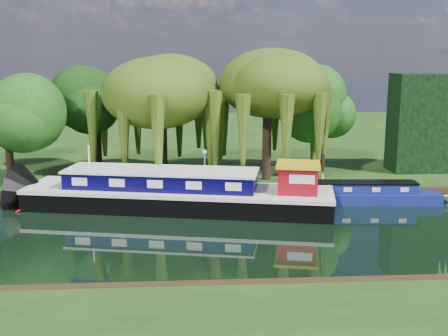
{
  "coord_description": "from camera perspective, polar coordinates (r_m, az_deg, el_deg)",
  "views": [
    {
      "loc": [
        -0.67,
        -30.78,
        10.17
      ],
      "look_at": [
        1.58,
        4.66,
        2.8
      ],
      "focal_mm": 45.0,
      "sensor_mm": 36.0,
      "label": 1
    }
  ],
  "objects": [
    {
      "name": "mooring_posts",
      "position": [
        40.25,
        -3.29,
        -1.54
      ],
      "size": [
        19.16,
        0.16,
        1.0
      ],
      "color": "silver",
      "rests_on": "far_bank"
    },
    {
      "name": "lamppost",
      "position": [
        42.02,
        -1.97,
        1.09
      ],
      "size": [
        0.36,
        0.36,
        2.56
      ],
      "color": "silver",
      "rests_on": "far_bank"
    },
    {
      "name": "willow_right",
      "position": [
        42.8,
        4.45,
        7.57
      ],
      "size": [
        7.48,
        7.48,
        9.11
      ],
      "color": "black",
      "rests_on": "far_bank"
    },
    {
      "name": "red_dinghy",
      "position": [
        39.23,
        -18.64,
        -3.93
      ],
      "size": [
        2.96,
        2.23,
        0.58
      ],
      "primitive_type": "imported",
      "rotation": [
        0.0,
        0.0,
        1.49
      ],
      "color": "maroon",
      "rests_on": "ground"
    },
    {
      "name": "tree_far_right",
      "position": [
        46.53,
        10.07,
        5.9
      ],
      "size": [
        4.56,
        4.56,
        7.47
      ],
      "color": "black",
      "rests_on": "far_bank"
    },
    {
      "name": "conifer_hedge",
      "position": [
        49.24,
        20.01,
        4.35
      ],
      "size": [
        6.0,
        3.0,
        8.0
      ],
      "primitive_type": "cube",
      "color": "black",
      "rests_on": "far_bank"
    },
    {
      "name": "tree_far_mid",
      "position": [
        47.6,
        -12.83,
        6.3
      ],
      "size": [
        4.83,
        4.83,
        7.91
      ],
      "color": "black",
      "rests_on": "far_bank"
    },
    {
      "name": "dutch_barge",
      "position": [
        37.05,
        -4.42,
        -2.55
      ],
      "size": [
        20.69,
        8.5,
        4.26
      ],
      "rotation": [
        0.0,
        0.0,
        -0.2
      ],
      "color": "black",
      "rests_on": "ground"
    },
    {
      "name": "far_bank",
      "position": [
        65.54,
        -3.0,
        2.98
      ],
      "size": [
        120.0,
        52.0,
        0.45
      ],
      "primitive_type": "cube",
      "color": "#17390F",
      "rests_on": "ground"
    },
    {
      "name": "reeds_near",
      "position": [
        26.23,
        13.58,
        -10.14
      ],
      "size": [
        33.7,
        1.5,
        1.1
      ],
      "color": "#1C4E14",
      "rests_on": "ground"
    },
    {
      "name": "ground",
      "position": [
        32.42,
        -2.28,
        -6.57
      ],
      "size": [
        120.0,
        120.0,
        0.0
      ],
      "primitive_type": "plane",
      "color": "black"
    },
    {
      "name": "narrowboat",
      "position": [
        39.62,
        13.58,
        -2.64
      ],
      "size": [
        11.01,
        2.58,
        1.59
      ],
      "rotation": [
        0.0,
        0.0,
        -0.07
      ],
      "color": "navy",
      "rests_on": "ground"
    },
    {
      "name": "willow_left",
      "position": [
        43.61,
        -6.36,
        7.53
      ],
      "size": [
        7.56,
        7.56,
        9.06
      ],
      "color": "black",
      "rests_on": "far_bank"
    },
    {
      "name": "tree_far_left",
      "position": [
        43.26,
        -21.27,
        5.24
      ],
      "size": [
        4.92,
        4.92,
        7.93
      ],
      "color": "black",
      "rests_on": "far_bank"
    }
  ]
}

